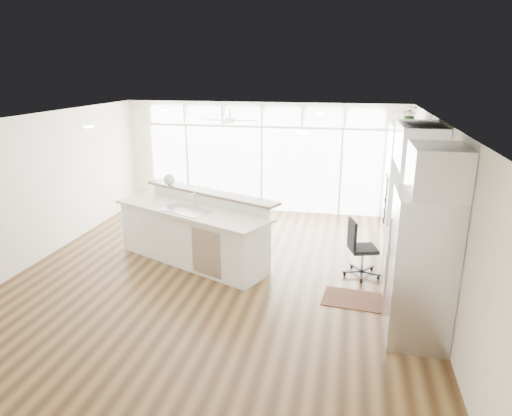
# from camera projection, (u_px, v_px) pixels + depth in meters

# --- Properties ---
(floor) EXTENTS (7.00, 8.00, 0.02)m
(floor) POSITION_uv_depth(u_px,v_px,m) (219.00, 275.00, 8.03)
(floor) COLOR #402913
(floor) RESTS_ON ground
(ceiling) EXTENTS (7.00, 8.00, 0.02)m
(ceiling) POSITION_uv_depth(u_px,v_px,m) (215.00, 119.00, 7.24)
(ceiling) COLOR silver
(ceiling) RESTS_ON wall_back
(wall_back) EXTENTS (7.00, 0.04, 2.70)m
(wall_back) POSITION_uv_depth(u_px,v_px,m) (262.00, 157.00, 11.38)
(wall_back) COLOR white
(wall_back) RESTS_ON floor
(wall_front) EXTENTS (7.00, 0.04, 2.70)m
(wall_front) POSITION_uv_depth(u_px,v_px,m) (86.00, 328.00, 3.89)
(wall_front) COLOR white
(wall_front) RESTS_ON floor
(wall_left) EXTENTS (0.04, 8.00, 2.70)m
(wall_left) POSITION_uv_depth(u_px,v_px,m) (33.00, 190.00, 8.31)
(wall_left) COLOR white
(wall_left) RESTS_ON floor
(wall_right) EXTENTS (0.04, 8.00, 2.70)m
(wall_right) POSITION_uv_depth(u_px,v_px,m) (438.00, 214.00, 6.96)
(wall_right) COLOR white
(wall_right) RESTS_ON floor
(glass_wall) EXTENTS (5.80, 0.06, 2.08)m
(glass_wall) POSITION_uv_depth(u_px,v_px,m) (262.00, 170.00, 11.41)
(glass_wall) COLOR white
(glass_wall) RESTS_ON wall_back
(transom_row) EXTENTS (5.90, 0.06, 0.40)m
(transom_row) POSITION_uv_depth(u_px,v_px,m) (262.00, 116.00, 11.02)
(transom_row) COLOR white
(transom_row) RESTS_ON wall_back
(desk_window) EXTENTS (0.04, 0.85, 0.85)m
(desk_window) POSITION_uv_depth(u_px,v_px,m) (433.00, 196.00, 7.19)
(desk_window) COLOR white
(desk_window) RESTS_ON wall_right
(ceiling_fan) EXTENTS (1.16, 1.16, 0.32)m
(ceiling_fan) POSITION_uv_depth(u_px,v_px,m) (230.00, 116.00, 10.02)
(ceiling_fan) COLOR white
(ceiling_fan) RESTS_ON ceiling
(recessed_lights) EXTENTS (3.40, 3.00, 0.02)m
(recessed_lights) POSITION_uv_depth(u_px,v_px,m) (219.00, 119.00, 7.43)
(recessed_lights) COLOR white
(recessed_lights) RESTS_ON ceiling
(oven_cabinet) EXTENTS (0.64, 1.20, 2.50)m
(oven_cabinet) POSITION_uv_depth(u_px,v_px,m) (403.00, 190.00, 8.74)
(oven_cabinet) COLOR white
(oven_cabinet) RESTS_ON floor
(desk_nook) EXTENTS (0.72, 1.30, 0.76)m
(desk_nook) POSITION_uv_depth(u_px,v_px,m) (405.00, 262.00, 7.59)
(desk_nook) COLOR white
(desk_nook) RESTS_ON floor
(upper_cabinets) EXTENTS (0.64, 1.30, 0.64)m
(upper_cabinets) POSITION_uv_depth(u_px,v_px,m) (420.00, 145.00, 7.01)
(upper_cabinets) COLOR white
(upper_cabinets) RESTS_ON wall_right
(refrigerator) EXTENTS (0.76, 0.90, 2.00)m
(refrigerator) POSITION_uv_depth(u_px,v_px,m) (421.00, 269.00, 5.87)
(refrigerator) COLOR silver
(refrigerator) RESTS_ON floor
(fridge_cabinet) EXTENTS (0.64, 0.90, 0.60)m
(fridge_cabinet) POSITION_uv_depth(u_px,v_px,m) (438.00, 170.00, 5.48)
(fridge_cabinet) COLOR white
(fridge_cabinet) RESTS_ON wall_right
(framed_photos) EXTENTS (0.06, 0.22, 0.80)m
(framed_photos) POSITION_uv_depth(u_px,v_px,m) (427.00, 195.00, 7.81)
(framed_photos) COLOR black
(framed_photos) RESTS_ON wall_right
(kitchen_island) EXTENTS (3.38, 2.41, 1.26)m
(kitchen_island) POSITION_uv_depth(u_px,v_px,m) (192.00, 230.00, 8.40)
(kitchen_island) COLOR white
(kitchen_island) RESTS_ON floor
(rug) EXTENTS (0.97, 0.74, 0.01)m
(rug) POSITION_uv_depth(u_px,v_px,m) (352.00, 299.00, 7.16)
(rug) COLOR #331810
(rug) RESTS_ON floor
(office_chair) EXTENTS (0.64, 0.61, 1.01)m
(office_chair) POSITION_uv_depth(u_px,v_px,m) (363.00, 248.00, 7.85)
(office_chair) COLOR black
(office_chair) RESTS_ON floor
(fishbowl) EXTENTS (0.29, 0.29, 0.23)m
(fishbowl) POSITION_uv_depth(u_px,v_px,m) (169.00, 179.00, 9.03)
(fishbowl) COLOR silver
(fishbowl) RESTS_ON kitchen_island
(monitor) EXTENTS (0.17, 0.54, 0.44)m
(monitor) POSITION_uv_depth(u_px,v_px,m) (403.00, 228.00, 7.43)
(monitor) COLOR black
(monitor) RESTS_ON desk_nook
(keyboard) EXTENTS (0.13, 0.32, 0.02)m
(keyboard) POSITION_uv_depth(u_px,v_px,m) (391.00, 239.00, 7.53)
(keyboard) COLOR silver
(keyboard) RESTS_ON desk_nook
(potted_plant) EXTENTS (0.33, 0.36, 0.25)m
(potted_plant) POSITION_uv_depth(u_px,v_px,m) (410.00, 117.00, 8.33)
(potted_plant) COLOR #255022
(potted_plant) RESTS_ON oven_cabinet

